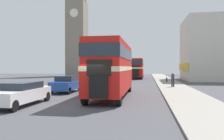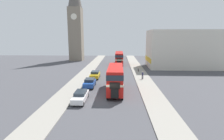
{
  "view_description": "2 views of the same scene",
  "coord_description": "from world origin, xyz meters",
  "px_view_note": "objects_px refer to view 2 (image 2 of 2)",
  "views": [
    {
      "loc": [
        3.75,
        -13.16,
        2.35
      ],
      "look_at": [
        0.97,
        3.82,
        2.12
      ],
      "focal_mm": 35.0,
      "sensor_mm": 36.0,
      "label": 1
    },
    {
      "loc": [
        1.51,
        -24.15,
        8.94
      ],
      "look_at": [
        0.0,
        13.92,
        1.72
      ],
      "focal_mm": 28.0,
      "sensor_mm": 36.0,
      "label": 2
    }
  ],
  "objects_px": {
    "double_decker_bus": "(115,77)",
    "car_parked_near": "(80,96)",
    "bus_distant": "(119,57)",
    "pedestrian_walking": "(143,75)",
    "church_tower": "(75,15)",
    "bicycle_on_pavement": "(138,70)",
    "car_parked_far": "(95,75)",
    "car_parked_mid": "(90,83)"
  },
  "relations": [
    {
      "from": "car_parked_mid",
      "to": "car_parked_far",
      "type": "xyz_separation_m",
      "value": [
        0.04,
        6.93,
        0.0
      ]
    },
    {
      "from": "bus_distant",
      "to": "car_parked_near",
      "type": "distance_m",
      "value": 34.18
    },
    {
      "from": "bicycle_on_pavement",
      "to": "car_parked_near",
      "type": "bearing_deg",
      "value": -116.07
    },
    {
      "from": "church_tower",
      "to": "bicycle_on_pavement",
      "type": "bearing_deg",
      "value": -45.7
    },
    {
      "from": "car_parked_far",
      "to": "bicycle_on_pavement",
      "type": "distance_m",
      "value": 12.66
    },
    {
      "from": "bus_distant",
      "to": "pedestrian_walking",
      "type": "distance_m",
      "value": 21.23
    },
    {
      "from": "car_parked_near",
      "to": "bus_distant",
      "type": "bearing_deg",
      "value": 80.78
    },
    {
      "from": "car_parked_mid",
      "to": "car_parked_far",
      "type": "bearing_deg",
      "value": 89.66
    },
    {
      "from": "car_parked_near",
      "to": "pedestrian_walking",
      "type": "xyz_separation_m",
      "value": [
        10.44,
        13.11,
        0.31
      ]
    },
    {
      "from": "bicycle_on_pavement",
      "to": "bus_distant",
      "type": "bearing_deg",
      "value": 112.11
    },
    {
      "from": "car_parked_mid",
      "to": "church_tower",
      "type": "bearing_deg",
      "value": 106.87
    },
    {
      "from": "car_parked_mid",
      "to": "bicycle_on_pavement",
      "type": "bearing_deg",
      "value": 54.07
    },
    {
      "from": "double_decker_bus",
      "to": "car_parked_far",
      "type": "distance_m",
      "value": 10.64
    },
    {
      "from": "car_parked_far",
      "to": "church_tower",
      "type": "height_order",
      "value": "church_tower"
    },
    {
      "from": "car_parked_near",
      "to": "bicycle_on_pavement",
      "type": "distance_m",
      "value": 23.82
    },
    {
      "from": "double_decker_bus",
      "to": "car_parked_near",
      "type": "distance_m",
      "value": 6.93
    },
    {
      "from": "bicycle_on_pavement",
      "to": "church_tower",
      "type": "relative_size",
      "value": 0.05
    },
    {
      "from": "bus_distant",
      "to": "car_parked_far",
      "type": "relative_size",
      "value": 2.64
    },
    {
      "from": "double_decker_bus",
      "to": "car_parked_near",
      "type": "height_order",
      "value": "double_decker_bus"
    },
    {
      "from": "pedestrian_walking",
      "to": "church_tower",
      "type": "height_order",
      "value": "church_tower"
    },
    {
      "from": "car_parked_near",
      "to": "car_parked_far",
      "type": "height_order",
      "value": "car_parked_far"
    },
    {
      "from": "car_parked_far",
      "to": "church_tower",
      "type": "xyz_separation_m",
      "value": [
        -10.99,
        29.18,
        16.01
      ]
    },
    {
      "from": "car_parked_far",
      "to": "church_tower",
      "type": "relative_size",
      "value": 0.13
    },
    {
      "from": "car_parked_near",
      "to": "bicycle_on_pavement",
      "type": "relative_size",
      "value": 2.66
    },
    {
      "from": "double_decker_bus",
      "to": "car_parked_mid",
      "type": "height_order",
      "value": "double_decker_bus"
    },
    {
      "from": "double_decker_bus",
      "to": "car_parked_near",
      "type": "bearing_deg",
      "value": -136.23
    },
    {
      "from": "bus_distant",
      "to": "car_parked_mid",
      "type": "xyz_separation_m",
      "value": [
        -5.35,
        -26.59,
        -1.6
      ]
    },
    {
      "from": "car_parked_mid",
      "to": "pedestrian_walking",
      "type": "relative_size",
      "value": 2.35
    },
    {
      "from": "car_parked_near",
      "to": "car_parked_far",
      "type": "bearing_deg",
      "value": 89.35
    },
    {
      "from": "pedestrian_walking",
      "to": "bicycle_on_pavement",
      "type": "distance_m",
      "value": 8.3
    },
    {
      "from": "bus_distant",
      "to": "bicycle_on_pavement",
      "type": "bearing_deg",
      "value": -67.89
    },
    {
      "from": "double_decker_bus",
      "to": "car_parked_mid",
      "type": "relative_size",
      "value": 2.47
    },
    {
      "from": "car_parked_mid",
      "to": "pedestrian_walking",
      "type": "xyz_separation_m",
      "value": [
        10.32,
        6.0,
        0.27
      ]
    },
    {
      "from": "car_parked_mid",
      "to": "church_tower",
      "type": "height_order",
      "value": "church_tower"
    },
    {
      "from": "car_parked_far",
      "to": "pedestrian_walking",
      "type": "distance_m",
      "value": 10.33
    },
    {
      "from": "car_parked_mid",
      "to": "church_tower",
      "type": "relative_size",
      "value": 0.12
    },
    {
      "from": "car_parked_far",
      "to": "church_tower",
      "type": "distance_m",
      "value": 35.05
    },
    {
      "from": "double_decker_bus",
      "to": "church_tower",
      "type": "relative_size",
      "value": 0.29
    },
    {
      "from": "car_parked_far",
      "to": "pedestrian_walking",
      "type": "relative_size",
      "value": 2.52
    },
    {
      "from": "pedestrian_walking",
      "to": "bicycle_on_pavement",
      "type": "xyz_separation_m",
      "value": [
        0.03,
        8.28,
        -0.58
      ]
    },
    {
      "from": "bus_distant",
      "to": "car_parked_near",
      "type": "xyz_separation_m",
      "value": [
        -5.47,
        -33.7,
        -1.64
      ]
    },
    {
      "from": "car_parked_mid",
      "to": "bus_distant",
      "type": "bearing_deg",
      "value": 78.63
    }
  ]
}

